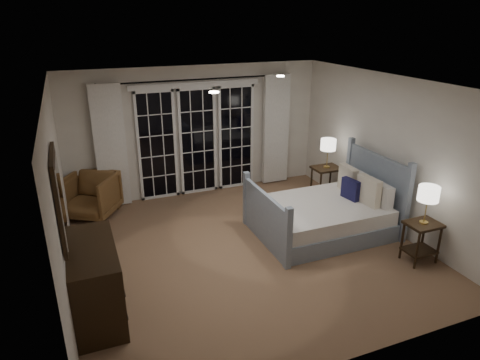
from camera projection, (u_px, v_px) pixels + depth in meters
name	position (u px, v px, depth m)	size (l,w,h in m)	color
floor	(246.00, 248.00, 6.58)	(5.00, 5.00, 0.00)	#845E47
ceiling	(247.00, 84.00, 5.68)	(5.00, 5.00, 0.00)	white
wall_left	(60.00, 198.00, 5.26)	(0.02, 5.00, 2.50)	beige
wall_right	(387.00, 153.00, 7.00)	(0.02, 5.00, 2.50)	beige
wall_back	(197.00, 131.00, 8.29)	(5.00, 0.02, 2.50)	beige
wall_front	(351.00, 258.00, 3.96)	(5.00, 0.02, 2.50)	beige
french_doors	(198.00, 140.00, 8.31)	(2.50, 0.04, 2.20)	black
curtain_rod	(196.00, 80.00, 7.84)	(0.03, 0.03, 3.50)	black
curtain_left	(110.00, 147.00, 7.65)	(0.55, 0.10, 2.25)	white
curtain_right	(276.00, 130.00, 8.80)	(0.55, 0.10, 2.25)	white
downlight_a	(280.00, 76.00, 6.48)	(0.12, 0.12, 0.01)	white
downlight_b	(214.00, 92.00, 5.13)	(0.12, 0.12, 0.01)	white
bed	(325.00, 214.00, 6.99)	(2.10, 1.50, 1.22)	gray
nightstand_left	(421.00, 236.00, 6.11)	(0.47, 0.38, 0.61)	black
nightstand_right	(326.00, 178.00, 8.18)	(0.51, 0.41, 0.66)	black
lamp_left	(429.00, 194.00, 5.88)	(0.29, 0.29, 0.56)	tan
lamp_right	(328.00, 145.00, 7.94)	(0.29, 0.29, 0.55)	tan
armchair	(91.00, 196.00, 7.53)	(0.82, 0.84, 0.77)	brown
dresser	(95.00, 281.00, 4.98)	(0.55, 1.28, 0.91)	black
mirror	(59.00, 198.00, 4.51)	(0.05, 0.85, 1.00)	black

